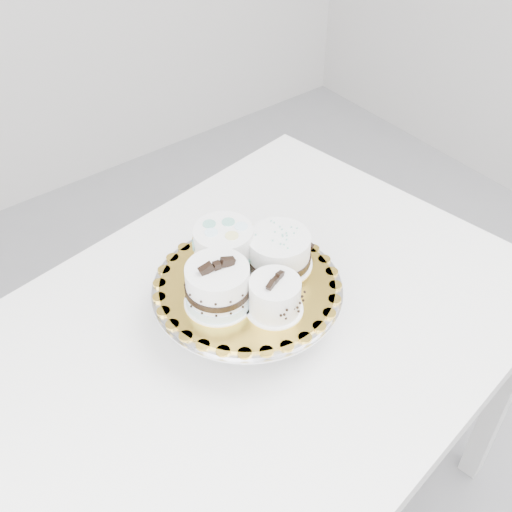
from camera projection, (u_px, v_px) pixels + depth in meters
table at (232, 365)px, 1.26m from camera, size 1.36×1.01×0.75m
cake_stand at (247, 297)px, 1.20m from camera, size 0.35×0.35×0.10m
cake_board at (247, 284)px, 1.18m from camera, size 0.39×0.39×0.00m
cake_swirl at (275, 297)px, 1.11m from camera, size 0.12×0.12×0.08m
cake_banded at (218, 287)px, 1.12m from camera, size 0.13×0.13×0.10m
cake_dots at (224, 246)px, 1.19m from camera, size 0.13×0.13×0.08m
cake_ribbon at (279, 251)px, 1.20m from camera, size 0.15×0.15×0.07m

